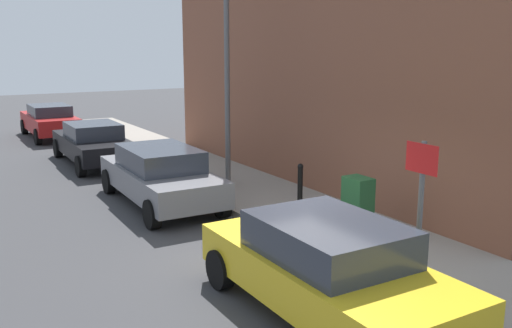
{
  "coord_description": "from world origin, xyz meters",
  "views": [
    {
      "loc": [
        -5.32,
        -7.58,
        3.8
      ],
      "look_at": [
        1.03,
        2.96,
        1.2
      ],
      "focal_mm": 39.45,
      "sensor_mm": 36.0,
      "label": 1
    }
  ],
  "objects_px": {
    "utility_cabinet": "(357,208)",
    "lamppost": "(227,65)",
    "car_red": "(50,120)",
    "street_sign": "(421,194)",
    "bollard_near_cabinet": "(300,184)",
    "car_black": "(93,143)",
    "car_yellow": "(327,267)",
    "car_grey": "(160,175)"
  },
  "relations": [
    {
      "from": "bollard_near_cabinet",
      "to": "lamppost",
      "type": "distance_m",
      "value": 3.95
    },
    {
      "from": "car_grey",
      "to": "car_black",
      "type": "distance_m",
      "value": 5.64
    },
    {
      "from": "car_grey",
      "to": "bollard_near_cabinet",
      "type": "bearing_deg",
      "value": -133.53
    },
    {
      "from": "utility_cabinet",
      "to": "lamppost",
      "type": "bearing_deg",
      "value": 91.89
    },
    {
      "from": "car_grey",
      "to": "car_black",
      "type": "bearing_deg",
      "value": 2.32
    },
    {
      "from": "street_sign",
      "to": "lamppost",
      "type": "xyz_separation_m",
      "value": [
        0.81,
        7.49,
        1.64
      ]
    },
    {
      "from": "car_black",
      "to": "car_grey",
      "type": "bearing_deg",
      "value": -177.9
    },
    {
      "from": "car_yellow",
      "to": "lamppost",
      "type": "height_order",
      "value": "lamppost"
    },
    {
      "from": "car_yellow",
      "to": "lamppost",
      "type": "relative_size",
      "value": 0.77
    },
    {
      "from": "car_grey",
      "to": "utility_cabinet",
      "type": "distance_m",
      "value": 5.05
    },
    {
      "from": "car_red",
      "to": "street_sign",
      "type": "height_order",
      "value": "street_sign"
    },
    {
      "from": "car_grey",
      "to": "bollard_near_cabinet",
      "type": "distance_m",
      "value": 3.42
    },
    {
      "from": "car_yellow",
      "to": "bollard_near_cabinet",
      "type": "bearing_deg",
      "value": -30.64
    },
    {
      "from": "street_sign",
      "to": "car_black",
      "type": "bearing_deg",
      "value": 96.49
    },
    {
      "from": "utility_cabinet",
      "to": "street_sign",
      "type": "height_order",
      "value": "street_sign"
    },
    {
      "from": "car_black",
      "to": "street_sign",
      "type": "xyz_separation_m",
      "value": [
        1.43,
        -12.58,
        0.96
      ]
    },
    {
      "from": "car_grey",
      "to": "utility_cabinet",
      "type": "xyz_separation_m",
      "value": [
        2.32,
        -4.48,
        -0.06
      ]
    },
    {
      "from": "car_black",
      "to": "car_red",
      "type": "distance_m",
      "value": 6.3
    },
    {
      "from": "car_black",
      "to": "utility_cabinet",
      "type": "xyz_separation_m",
      "value": [
        2.4,
        -10.13,
        -0.02
      ]
    },
    {
      "from": "bollard_near_cabinet",
      "to": "lamppost",
      "type": "bearing_deg",
      "value": 95.13
    },
    {
      "from": "car_yellow",
      "to": "car_black",
      "type": "xyz_separation_m",
      "value": [
        0.08,
        12.33,
        -0.05
      ]
    },
    {
      "from": "car_yellow",
      "to": "car_red",
      "type": "distance_m",
      "value": 18.63
    },
    {
      "from": "car_black",
      "to": "street_sign",
      "type": "relative_size",
      "value": 1.97
    },
    {
      "from": "utility_cabinet",
      "to": "car_yellow",
      "type": "bearing_deg",
      "value": -138.42
    },
    {
      "from": "car_black",
      "to": "street_sign",
      "type": "bearing_deg",
      "value": -172.3
    },
    {
      "from": "utility_cabinet",
      "to": "lamppost",
      "type": "relative_size",
      "value": 0.2
    },
    {
      "from": "bollard_near_cabinet",
      "to": "street_sign",
      "type": "xyz_separation_m",
      "value": [
        -1.07,
        -4.52,
        0.96
      ]
    },
    {
      "from": "street_sign",
      "to": "lamppost",
      "type": "height_order",
      "value": "lamppost"
    },
    {
      "from": "utility_cabinet",
      "to": "street_sign",
      "type": "distance_m",
      "value": 2.82
    },
    {
      "from": "car_black",
      "to": "car_red",
      "type": "xyz_separation_m",
      "value": [
        -0.1,
        6.3,
        0.03
      ]
    },
    {
      "from": "car_yellow",
      "to": "car_black",
      "type": "bearing_deg",
      "value": 0.16
    },
    {
      "from": "car_grey",
      "to": "utility_cabinet",
      "type": "height_order",
      "value": "car_grey"
    },
    {
      "from": "car_grey",
      "to": "car_red",
      "type": "relative_size",
      "value": 1.05
    },
    {
      "from": "car_yellow",
      "to": "car_red",
      "type": "height_order",
      "value": "car_yellow"
    },
    {
      "from": "utility_cabinet",
      "to": "street_sign",
      "type": "xyz_separation_m",
      "value": [
        -0.97,
        -2.45,
        0.98
      ]
    },
    {
      "from": "street_sign",
      "to": "car_yellow",
      "type": "bearing_deg",
      "value": 170.56
    },
    {
      "from": "car_red",
      "to": "street_sign",
      "type": "relative_size",
      "value": 1.87
    },
    {
      "from": "utility_cabinet",
      "to": "car_grey",
      "type": "bearing_deg",
      "value": 117.33
    },
    {
      "from": "car_black",
      "to": "car_red",
      "type": "relative_size",
      "value": 1.05
    },
    {
      "from": "utility_cabinet",
      "to": "lamppost",
      "type": "height_order",
      "value": "lamppost"
    },
    {
      "from": "car_yellow",
      "to": "car_grey",
      "type": "distance_m",
      "value": 6.69
    },
    {
      "from": "car_grey",
      "to": "street_sign",
      "type": "distance_m",
      "value": 7.13
    }
  ]
}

